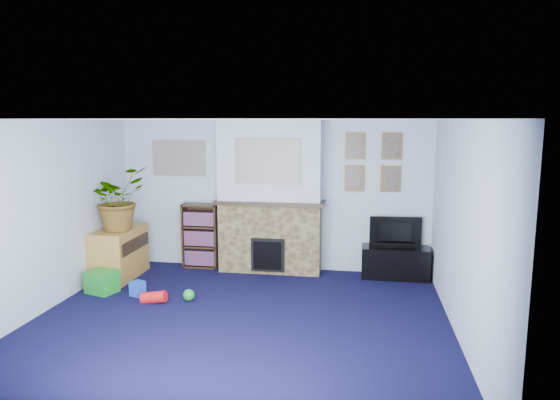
% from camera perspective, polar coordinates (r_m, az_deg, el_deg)
% --- Properties ---
extents(floor, '(5.00, 4.50, 0.01)m').
position_cam_1_polar(floor, '(6.20, -4.63, -13.60)').
color(floor, black).
rests_on(floor, ground).
extents(ceiling, '(5.00, 4.50, 0.01)m').
position_cam_1_polar(ceiling, '(5.72, -4.94, 9.16)').
color(ceiling, white).
rests_on(ceiling, wall_back).
extents(wall_back, '(5.00, 0.04, 2.40)m').
position_cam_1_polar(wall_back, '(8.01, -0.88, 0.55)').
color(wall_back, '#ABBBCF').
rests_on(wall_back, ground).
extents(wall_front, '(5.00, 0.04, 2.40)m').
position_cam_1_polar(wall_front, '(3.78, -13.20, -9.51)').
color(wall_front, '#ABBBCF').
rests_on(wall_front, ground).
extents(wall_left, '(0.04, 4.50, 2.40)m').
position_cam_1_polar(wall_left, '(6.89, -25.41, -1.74)').
color(wall_left, '#ABBBCF').
rests_on(wall_left, ground).
extents(wall_right, '(0.04, 4.50, 2.40)m').
position_cam_1_polar(wall_right, '(5.78, 20.07, -3.35)').
color(wall_right, '#ABBBCF').
rests_on(wall_right, ground).
extents(chimney_breast, '(1.72, 0.50, 2.40)m').
position_cam_1_polar(chimney_breast, '(7.82, -1.15, 0.22)').
color(chimney_breast, brown).
rests_on(chimney_breast, ground).
extents(collage_main, '(1.00, 0.03, 0.68)m').
position_cam_1_polar(collage_main, '(7.54, -1.45, 4.45)').
color(collage_main, gray).
rests_on(collage_main, chimney_breast).
extents(collage_left, '(0.90, 0.03, 0.58)m').
position_cam_1_polar(collage_left, '(8.35, -11.48, 4.72)').
color(collage_left, gray).
rests_on(collage_left, wall_back).
extents(portrait_tl, '(0.30, 0.03, 0.40)m').
position_cam_1_polar(portrait_tl, '(7.79, 8.59, 6.12)').
color(portrait_tl, brown).
rests_on(portrait_tl, wall_back).
extents(portrait_tr, '(0.30, 0.03, 0.40)m').
position_cam_1_polar(portrait_tr, '(7.80, 12.65, 6.01)').
color(portrait_tr, brown).
rests_on(portrait_tr, wall_back).
extents(portrait_bl, '(0.30, 0.03, 0.40)m').
position_cam_1_polar(portrait_bl, '(7.83, 8.50, 2.47)').
color(portrait_bl, brown).
rests_on(portrait_bl, wall_back).
extents(portrait_br, '(0.30, 0.03, 0.40)m').
position_cam_1_polar(portrait_br, '(7.84, 12.52, 2.36)').
color(portrait_br, brown).
rests_on(portrait_br, wall_back).
extents(tv_stand, '(1.01, 0.43, 0.48)m').
position_cam_1_polar(tv_stand, '(7.90, 13.01, -7.05)').
color(tv_stand, black).
rests_on(tv_stand, ground).
extents(television, '(0.79, 0.16, 0.45)m').
position_cam_1_polar(television, '(7.80, 13.13, -3.61)').
color(television, black).
rests_on(television, tv_stand).
extents(bookshelf, '(0.58, 0.28, 1.05)m').
position_cam_1_polar(bookshelf, '(8.29, -9.00, -4.19)').
color(bookshelf, black).
rests_on(bookshelf, ground).
extents(sideboard, '(0.54, 0.98, 0.76)m').
position_cam_1_polar(sideboard, '(8.08, -17.93, -5.97)').
color(sideboard, '#A87D36').
rests_on(sideboard, ground).
extents(potted_plant, '(0.95, 1.02, 0.94)m').
position_cam_1_polar(potted_plant, '(7.84, -18.08, 0.14)').
color(potted_plant, '#26661E').
rests_on(potted_plant, sideboard).
extents(mantel_clock, '(0.10, 0.06, 0.14)m').
position_cam_1_polar(mantel_clock, '(7.78, -1.71, 0.44)').
color(mantel_clock, gold).
rests_on(mantel_clock, chimney_breast).
extents(mantel_candle, '(0.05, 0.05, 0.17)m').
position_cam_1_polar(mantel_candle, '(7.71, 1.22, 0.44)').
color(mantel_candle, '#B2BFC6').
rests_on(mantel_candle, chimney_breast).
extents(mantel_teddy, '(0.14, 0.14, 0.14)m').
position_cam_1_polar(mantel_teddy, '(7.88, -5.07, 0.49)').
color(mantel_teddy, gray).
rests_on(mantel_teddy, chimney_breast).
extents(mantel_can, '(0.05, 0.05, 0.11)m').
position_cam_1_polar(mantel_can, '(7.67, 4.37, 0.22)').
color(mantel_can, blue).
rests_on(mantel_can, chimney_breast).
extents(green_crate, '(0.46, 0.41, 0.31)m').
position_cam_1_polar(green_crate, '(7.51, -19.68, -8.88)').
color(green_crate, '#198C26').
rests_on(green_crate, ground).
extents(toy_ball, '(0.16, 0.16, 0.16)m').
position_cam_1_polar(toy_ball, '(6.89, -10.37, -10.55)').
color(toy_ball, '#198C26').
rests_on(toy_ball, ground).
extents(toy_block, '(0.21, 0.21, 0.20)m').
position_cam_1_polar(toy_block, '(7.24, -15.97, -9.61)').
color(toy_block, blue).
rests_on(toy_block, ground).
extents(toy_tube, '(0.35, 0.16, 0.20)m').
position_cam_1_polar(toy_tube, '(6.93, -14.22, -10.74)').
color(toy_tube, red).
rests_on(toy_tube, ground).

